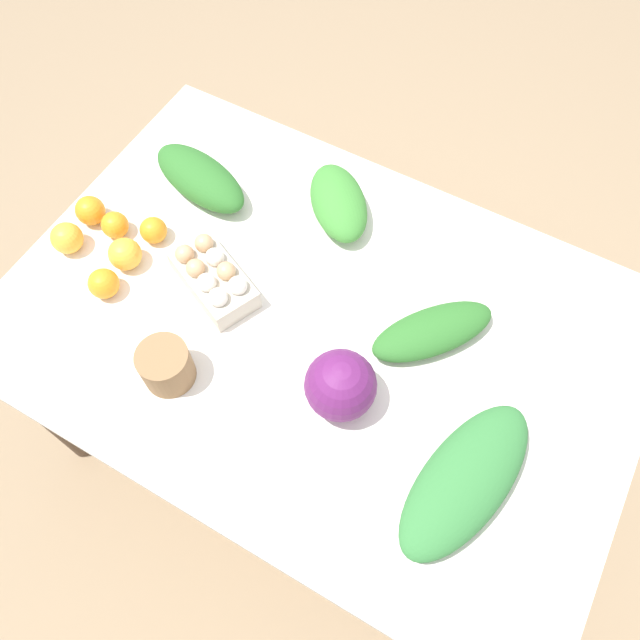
# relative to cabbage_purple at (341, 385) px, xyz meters

# --- Properties ---
(ground_plane) EXTENTS (8.00, 8.00, 0.00)m
(ground_plane) POSITION_rel_cabbage_purple_xyz_m (-0.13, 0.14, -0.85)
(ground_plane) COLOR #937A5B
(dining_table) EXTENTS (1.44, 0.99, 0.78)m
(dining_table) POSITION_rel_cabbage_purple_xyz_m (-0.13, 0.14, -0.17)
(dining_table) COLOR silver
(dining_table) RESTS_ON ground_plane
(cabbage_purple) EXTENTS (0.15, 0.15, 0.15)m
(cabbage_purple) POSITION_rel_cabbage_purple_xyz_m (0.00, 0.00, 0.00)
(cabbage_purple) COLOR #601E5B
(cabbage_purple) RESTS_ON dining_table
(egg_carton) EXTENTS (0.25, 0.20, 0.09)m
(egg_carton) POSITION_rel_cabbage_purple_xyz_m (-0.39, 0.11, -0.03)
(egg_carton) COLOR beige
(egg_carton) RESTS_ON dining_table
(paper_bag) EXTENTS (0.11, 0.11, 0.10)m
(paper_bag) POSITION_rel_cabbage_purple_xyz_m (-0.35, -0.13, -0.03)
(paper_bag) COLOR olive
(paper_bag) RESTS_ON dining_table
(greens_bunch_chard) EXTENTS (0.27, 0.30, 0.06)m
(greens_bunch_chard) POSITION_rel_cabbage_purple_xyz_m (0.11, 0.23, -0.04)
(greens_bunch_chard) COLOR #2D6B28
(greens_bunch_chard) RESTS_ON dining_table
(greens_bunch_scallion) EXTENTS (0.23, 0.40, 0.08)m
(greens_bunch_scallion) POSITION_rel_cabbage_purple_xyz_m (0.30, -0.04, -0.04)
(greens_bunch_scallion) COLOR #337538
(greens_bunch_scallion) RESTS_ON dining_table
(greens_bunch_dandelion) EXTENTS (0.31, 0.19, 0.09)m
(greens_bunch_dandelion) POSITION_rel_cabbage_purple_xyz_m (-0.58, 0.33, -0.03)
(greens_bunch_dandelion) COLOR #2D6B28
(greens_bunch_dandelion) RESTS_ON dining_table
(greens_bunch_kale) EXTENTS (0.26, 0.27, 0.08)m
(greens_bunch_kale) POSITION_rel_cabbage_purple_xyz_m (-0.24, 0.44, -0.03)
(greens_bunch_kale) COLOR #3D8433
(greens_bunch_kale) RESTS_ON dining_table
(orange_0) EXTENTS (0.07, 0.07, 0.07)m
(orange_0) POSITION_rel_cabbage_purple_xyz_m (-0.69, 0.12, -0.04)
(orange_0) COLOR orange
(orange_0) RESTS_ON dining_table
(orange_1) EXTENTS (0.08, 0.08, 0.08)m
(orange_1) POSITION_rel_cabbage_purple_xyz_m (-0.76, 0.03, -0.04)
(orange_1) COLOR #F9A833
(orange_1) RESTS_ON dining_table
(orange_2) EXTENTS (0.08, 0.08, 0.08)m
(orange_2) POSITION_rel_cabbage_purple_xyz_m (-0.61, 0.06, -0.04)
(orange_2) COLOR #F9A833
(orange_2) RESTS_ON dining_table
(orange_3) EXTENTS (0.07, 0.07, 0.07)m
(orange_3) POSITION_rel_cabbage_purple_xyz_m (-0.59, 0.15, -0.04)
(orange_3) COLOR orange
(orange_3) RESTS_ON dining_table
(orange_4) EXTENTS (0.07, 0.07, 0.07)m
(orange_4) POSITION_rel_cabbage_purple_xyz_m (-0.76, 0.12, -0.04)
(orange_4) COLOR orange
(orange_4) RESTS_ON dining_table
(orange_5) EXTENTS (0.07, 0.07, 0.07)m
(orange_5) POSITION_rel_cabbage_purple_xyz_m (-0.60, -0.03, -0.04)
(orange_5) COLOR orange
(orange_5) RESTS_ON dining_table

